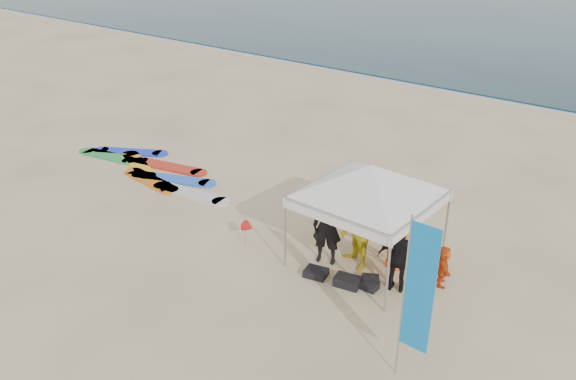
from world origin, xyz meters
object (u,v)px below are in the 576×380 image
(person_yellow, at_px, (357,232))
(person_orange_a, at_px, (396,235))
(canopy_tent, at_px, (371,165))
(marker_pennant, at_px, (249,227))
(person_seated, at_px, (443,266))
(feather_flag, at_px, (418,291))
(person_black_b, at_px, (399,258))
(surfboard_spread, at_px, (151,170))
(person_black_a, at_px, (328,226))
(person_orange_b, at_px, (401,219))

(person_yellow, bearing_deg, person_orange_a, 60.68)
(canopy_tent, height_order, marker_pennant, canopy_tent)
(person_yellow, xyz_separation_m, person_orange_a, (0.73, 0.49, -0.04))
(person_seated, relative_size, feather_flag, 0.30)
(person_black_b, relative_size, person_seated, 1.68)
(person_yellow, xyz_separation_m, feather_flag, (2.69, -2.45, 0.96))
(person_black_b, relative_size, surfboard_spread, 0.24)
(person_seated, relative_size, surfboard_spread, 0.15)
(person_orange_a, xyz_separation_m, person_black_b, (0.49, -0.72, -0.07))
(person_yellow, relative_size, marker_pennant, 2.83)
(person_black_b, bearing_deg, person_black_a, -15.06)
(feather_flag, relative_size, marker_pennant, 4.97)
(canopy_tent, bearing_deg, person_yellow, -107.21)
(canopy_tent, relative_size, marker_pennant, 5.89)
(marker_pennant, bearing_deg, feather_flag, -16.63)
(person_black_a, xyz_separation_m, person_orange_b, (1.04, 1.57, -0.13))
(person_orange_b, distance_m, surfboard_spread, 8.60)
(person_yellow, xyz_separation_m, person_black_b, (1.22, -0.23, -0.10))
(person_orange_b, bearing_deg, person_black_a, 41.40)
(person_yellow, bearing_deg, marker_pennant, -134.06)
(person_black_a, height_order, surfboard_spread, person_black_a)
(feather_flag, bearing_deg, person_black_a, 146.72)
(person_orange_b, relative_size, person_seated, 1.73)
(surfboard_spread, bearing_deg, canopy_tent, -1.45)
(person_yellow, bearing_deg, person_seated, 43.74)
(person_black_a, bearing_deg, person_seated, -2.98)
(person_orange_a, bearing_deg, surfboard_spread, 21.99)
(feather_flag, bearing_deg, person_orange_a, 123.74)
(feather_flag, height_order, surfboard_spread, feather_flag)
(person_orange_a, distance_m, person_seated, 1.21)
(feather_flag, xyz_separation_m, marker_pennant, (-5.24, 1.56, -1.37))
(person_black_b, distance_m, marker_pennant, 3.83)
(person_orange_a, xyz_separation_m, surfboard_spread, (-8.86, -0.01, -0.83))
(person_orange_b, xyz_separation_m, surfboard_spread, (-8.53, -0.83, -0.79))
(person_orange_a, xyz_separation_m, person_seated, (1.15, 0.08, -0.39))
(marker_pennant, bearing_deg, person_orange_b, 36.59)
(person_yellow, height_order, person_black_b, person_yellow)
(feather_flag, relative_size, surfboard_spread, 0.48)
(person_orange_a, bearing_deg, person_yellow, 55.76)
(person_orange_a, distance_m, feather_flag, 3.67)
(person_seated, bearing_deg, person_black_a, 81.62)
(person_black_b, xyz_separation_m, person_orange_b, (-0.81, 1.54, 0.03))
(person_orange_a, xyz_separation_m, feather_flag, (1.96, -2.94, 0.99))
(person_black_a, height_order, feather_flag, feather_flag)
(person_orange_b, relative_size, marker_pennant, 2.59)
(person_seated, xyz_separation_m, canopy_tent, (-1.79, -0.30, 1.99))
(person_orange_a, bearing_deg, canopy_tent, 40.44)
(feather_flag, bearing_deg, person_yellow, 137.75)
(person_black_a, height_order, person_orange_b, person_black_a)
(person_orange_b, bearing_deg, person_yellow, 57.62)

